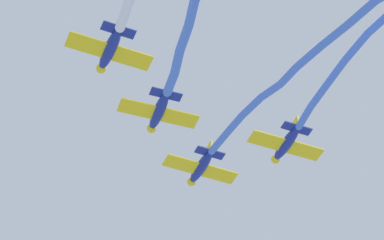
{
  "coord_description": "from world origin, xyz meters",
  "views": [
    {
      "loc": [
        42.79,
        -39.51,
        6.71
      ],
      "look_at": [
        0.88,
        -7.08,
        58.17
      ],
      "focal_mm": 79.7,
      "sensor_mm": 36.0,
      "label": 1
    }
  ],
  "objects_px": {
    "airplane_right_wing": "(286,144)",
    "airplane_slot": "(110,50)",
    "airplane_left_wing": "(159,112)",
    "airplane_lead": "(201,168)"
  },
  "relations": [
    {
      "from": "airplane_left_wing",
      "to": "airplane_slot",
      "type": "relative_size",
      "value": 0.99
    },
    {
      "from": "airplane_right_wing",
      "to": "airplane_left_wing",
      "type": "bearing_deg",
      "value": 89.55
    },
    {
      "from": "airplane_lead",
      "to": "airplane_right_wing",
      "type": "xyz_separation_m",
      "value": [
        6.98,
        4.31,
        0.3
      ]
    },
    {
      "from": "airplane_right_wing",
      "to": "airplane_slot",
      "type": "xyz_separation_m",
      "value": [
        0.12,
        -19.08,
        -0.6
      ]
    },
    {
      "from": "airplane_right_wing",
      "to": "airplane_lead",
      "type": "bearing_deg",
      "value": 47.57
    },
    {
      "from": "airplane_left_wing",
      "to": "airplane_right_wing",
      "type": "distance_m",
      "value": 12.18
    },
    {
      "from": "airplane_left_wing",
      "to": "airplane_right_wing",
      "type": "xyz_separation_m",
      "value": [
        3.43,
        11.69,
        0.3
      ]
    },
    {
      "from": "airplane_lead",
      "to": "airplane_right_wing",
      "type": "relative_size",
      "value": 1.0
    },
    {
      "from": "airplane_right_wing",
      "to": "airplane_slot",
      "type": "bearing_deg",
      "value": 106.25
    },
    {
      "from": "airplane_left_wing",
      "to": "airplane_right_wing",
      "type": "relative_size",
      "value": 1.0
    }
  ]
}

